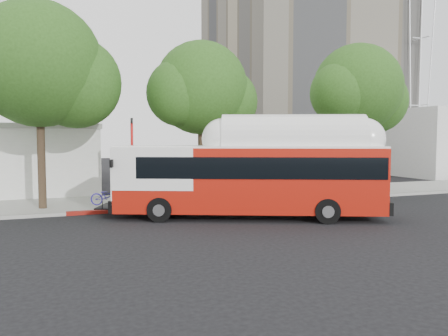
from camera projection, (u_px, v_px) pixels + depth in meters
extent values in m
plane|color=black|center=(267.00, 219.00, 18.59)|extent=(120.00, 120.00, 0.00)
cube|color=gray|center=(216.00, 198.00, 24.65)|extent=(60.00, 5.00, 0.15)
cube|color=gray|center=(233.00, 204.00, 22.22)|extent=(60.00, 0.30, 0.15)
cube|color=maroon|center=(175.00, 207.00, 21.16)|extent=(10.00, 0.32, 0.16)
cylinder|color=#2D2116|center=(41.00, 147.00, 20.32)|extent=(0.36, 0.36, 6.08)
sphere|color=#234A15|center=(39.00, 64.00, 20.06)|extent=(5.80, 5.80, 5.80)
sphere|color=#234A15|center=(75.00, 83.00, 20.86)|extent=(4.35, 4.35, 4.35)
cylinder|color=#2D2116|center=(201.00, 151.00, 23.64)|extent=(0.36, 0.36, 5.44)
sphere|color=#234A15|center=(201.00, 88.00, 23.40)|extent=(5.00, 5.00, 5.00)
sphere|color=#234A15|center=(224.00, 102.00, 24.12)|extent=(3.75, 3.75, 3.75)
cylinder|color=#2D2116|center=(356.00, 147.00, 26.98)|extent=(0.36, 0.36, 5.76)
sphere|color=#234A15|center=(357.00, 88.00, 26.73)|extent=(5.40, 5.40, 5.40)
sphere|color=#234A15|center=(375.00, 101.00, 27.49)|extent=(4.05, 4.05, 4.05)
cube|color=gray|center=(300.00, 15.00, 49.85)|extent=(18.00, 18.00, 35.00)
cube|color=#A3160B|center=(248.00, 179.00, 18.70)|extent=(11.22, 6.70, 2.70)
cube|color=black|center=(259.00, 166.00, 18.63)|extent=(10.22, 6.30, 0.89)
cube|color=white|center=(249.00, 147.00, 18.60)|extent=(11.19, 6.63, 0.09)
cube|color=white|center=(293.00, 141.00, 18.49)|extent=(6.21, 4.10, 0.51)
cube|color=black|center=(109.00, 206.00, 19.08)|extent=(1.36, 1.84, 0.06)
imported|color=#2E229F|center=(109.00, 196.00, 19.05)|extent=(1.15, 1.69, 0.84)
cylinder|color=red|center=(132.00, 167.00, 20.57)|extent=(0.12, 0.12, 4.14)
cube|color=black|center=(132.00, 121.00, 20.42)|extent=(0.05, 0.41, 0.26)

